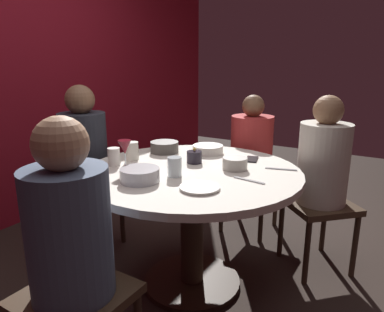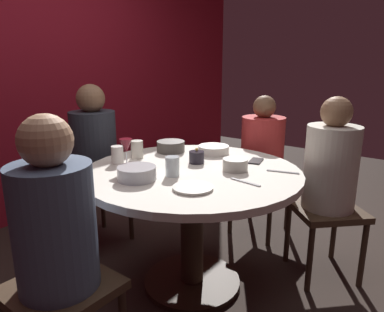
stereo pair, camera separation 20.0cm
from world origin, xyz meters
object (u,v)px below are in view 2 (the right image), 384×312
Objects in this scene: candle_holder at (197,157)px; cup_near_candle at (117,155)px; seated_diner_left at (55,228)px; cell_phone at (256,161)px; bowl_small_white at (235,165)px; cup_by_left_diner at (137,149)px; wine_glass at (126,147)px; seated_diner_right at (262,150)px; cup_by_right_diner at (172,166)px; dining_table at (192,196)px; bowl_salad_center at (214,150)px; bowl_serving_large at (137,173)px; seated_diner_front_right at (331,169)px; dinner_plate at (193,188)px; seated_diner_back at (94,149)px; bowl_sauce_side at (171,146)px.

candle_holder is 0.89× the size of cup_near_candle.
seated_diner_left is 10.99× the size of cup_near_candle.
candle_holder reaches higher than cell_phone.
bowl_small_white is 1.25× the size of cup_by_left_diner.
wine_glass is (-0.34, 0.26, 0.09)m from candle_holder.
cup_by_left_diner is (-0.92, 0.43, 0.12)m from seated_diner_right.
cup_by_right_diner is (-0.29, 0.22, 0.02)m from bowl_small_white.
wine_glass reaches higher than bowl_small_white.
bowl_small_white is at bearing -64.78° from cup_near_candle.
dining_table is 0.44m from bowl_salad_center.
cup_by_right_diner is (-0.16, 0.01, 0.22)m from dining_table.
cell_phone is at bearing -25.34° from bowl_serving_large.
bowl_small_white is at bearing -37.26° from cup_by_right_diner.
seated_diner_right is 0.67m from seated_diner_front_right.
cup_by_right_diner is at bearing -0.72° from seated_diner_right.
wine_glass is 1.26× the size of cell_phone.
seated_diner_left is 1.27m from bowl_salad_center.
dinner_plate is 0.64m from cell_phone.
seated_diner_left reaches higher than bowl_serving_large.
seated_diner_front_right is at bearing 21.89° from seated_diner_back.
bowl_salad_center is 0.30m from bowl_sauce_side.
seated_diner_right reaches higher than wine_glass.
cup_by_left_diner is at bearing -14.12° from seated_diner_front_right.
cell_phone is at bearing 22.35° from seated_diner_right.
dinner_plate is at bearing -18.38° from seated_diner_left.
seated_diner_back is 0.47m from cup_by_left_diner.
dinner_plate is 0.98× the size of bowl_serving_large.
seated_diner_left is 1.05× the size of seated_diner_right.
bowl_salad_center reaches higher than dining_table.
cell_phone is at bearing -41.91° from wine_glass.
wine_glass is at bearing -147.08° from cell_phone.
seated_diner_left is 1.26m from seated_diner_back.
cup_by_right_diner is at bearing -87.99° from cup_near_candle.
wine_glass is 1.54× the size of cup_by_left_diner.
bowl_serving_large is (-0.45, 0.06, -0.00)m from candle_holder.
seated_diner_right is at bearing -22.46° from cup_near_candle.
wine_glass is 0.91× the size of bowl_sauce_side.
candle_holder is (-0.77, 0.06, 0.10)m from seated_diner_right.
wine_glass is at bearing 60.80° from bowl_serving_large.
dining_table is at bearing -87.86° from cup_by_left_diner.
bowl_small_white is at bearing -100.86° from bowl_sauce_side.
bowl_salad_center is 1.95× the size of cup_near_candle.
seated_diner_left is 0.65m from dinner_plate.
wine_glass reaches higher than bowl_serving_large.
bowl_sauce_side is (0.57, 0.26, 0.00)m from bowl_serving_large.
dining_table is 8.80× the size of bowl_small_white.
seated_diner_left is 1.60m from seated_diner_front_right.
seated_diner_left reaches higher than seated_diner_front_right.
seated_diner_left is at bearing -153.28° from cup_by_left_diner.
bowl_serving_large is at bearing -22.47° from seated_diner_back.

